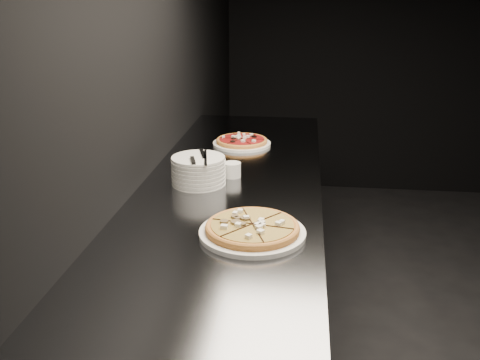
# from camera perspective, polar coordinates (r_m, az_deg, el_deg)

# --- Properties ---
(wall_left) EXTENTS (0.02, 5.00, 2.80)m
(wall_left) POSITION_cam_1_polar(r_m,az_deg,el_deg) (2.22, -10.61, 12.06)
(wall_left) COLOR black
(wall_left) RESTS_ON floor
(counter) EXTENTS (0.74, 2.44, 0.92)m
(counter) POSITION_cam_1_polar(r_m,az_deg,el_deg) (2.45, -0.78, -10.27)
(counter) COLOR slate
(counter) RESTS_ON floor
(pizza_mushroom) EXTENTS (0.36, 0.36, 0.04)m
(pizza_mushroom) POSITION_cam_1_polar(r_m,az_deg,el_deg) (1.75, 1.33, -5.26)
(pizza_mushroom) COLOR white
(pizza_mushroom) RESTS_ON counter
(pizza_tomato) EXTENTS (0.30, 0.30, 0.03)m
(pizza_tomato) POSITION_cam_1_polar(r_m,az_deg,el_deg) (2.77, 0.19, 4.12)
(pizza_tomato) COLOR white
(pizza_tomato) RESTS_ON counter
(plate_stack) EXTENTS (0.22, 0.22, 0.12)m
(plate_stack) POSITION_cam_1_polar(r_m,az_deg,el_deg) (2.21, -4.45, 1.03)
(plate_stack) COLOR white
(plate_stack) RESTS_ON counter
(cutlery) EXTENTS (0.07, 0.24, 0.01)m
(cutlery) POSITION_cam_1_polar(r_m,az_deg,el_deg) (2.17, -4.35, 2.39)
(cutlery) COLOR silver
(cutlery) RESTS_ON plate_stack
(ramekin) EXTENTS (0.07, 0.07, 0.06)m
(ramekin) POSITION_cam_1_polar(r_m,az_deg,el_deg) (2.29, -0.81, 1.14)
(ramekin) COLOR silver
(ramekin) RESTS_ON counter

